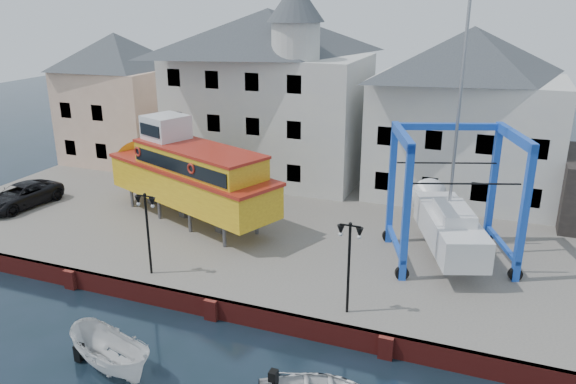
% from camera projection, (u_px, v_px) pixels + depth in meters
% --- Properties ---
extents(ground, '(140.00, 140.00, 0.00)m').
position_uv_depth(ground, '(212.00, 319.00, 25.66)').
color(ground, black).
rests_on(ground, ground).
extents(hardstanding, '(44.00, 22.00, 1.00)m').
position_uv_depth(hardstanding, '(296.00, 223.00, 35.18)').
color(hardstanding, '#625C57').
rests_on(hardstanding, ground).
extents(quay_wall, '(44.00, 0.47, 1.00)m').
position_uv_depth(quay_wall, '(213.00, 308.00, 25.59)').
color(quay_wall, maroon).
rests_on(quay_wall, ground).
extents(building_pink, '(8.00, 7.00, 10.30)m').
position_uv_depth(building_pink, '(120.00, 98.00, 45.64)').
color(building_pink, '#CFA78C').
rests_on(building_pink, hardstanding).
extents(building_white_main, '(14.00, 8.30, 14.00)m').
position_uv_depth(building_white_main, '(270.00, 92.00, 41.11)').
color(building_white_main, silver).
rests_on(building_white_main, hardstanding).
extents(building_white_right, '(12.00, 8.00, 11.20)m').
position_uv_depth(building_white_right, '(466.00, 114.00, 37.14)').
color(building_white_right, silver).
rests_on(building_white_right, hardstanding).
extents(lamp_post_left, '(1.12, 0.32, 4.20)m').
position_uv_depth(lamp_post_left, '(146.00, 213.00, 26.71)').
color(lamp_post_left, black).
rests_on(lamp_post_left, hardstanding).
extents(lamp_post_right, '(1.12, 0.32, 4.20)m').
position_uv_depth(lamp_post_right, '(350.00, 245.00, 23.29)').
color(lamp_post_right, black).
rests_on(lamp_post_right, hardstanding).
extents(tour_boat, '(14.46, 8.42, 6.19)m').
position_uv_depth(tour_boat, '(182.00, 172.00, 33.91)').
color(tour_boat, '#59595E').
rests_on(tour_boat, hardstanding).
extents(travel_lift, '(7.34, 8.88, 13.06)m').
position_uv_depth(travel_lift, '(447.00, 215.00, 29.22)').
color(travel_lift, blue).
rests_on(travel_lift, hardstanding).
extents(van, '(3.11, 5.61, 1.49)m').
position_uv_depth(van, '(21.00, 196.00, 36.38)').
color(van, black).
rests_on(van, hardstanding).
extents(motorboat_a, '(4.88, 3.12, 1.77)m').
position_uv_depth(motorboat_a, '(113.00, 370.00, 22.13)').
color(motorboat_a, silver).
rests_on(motorboat_a, ground).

